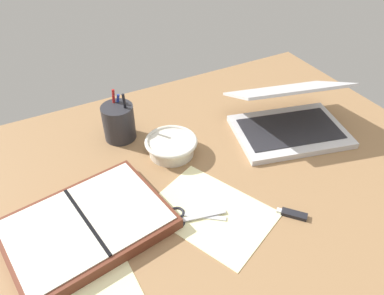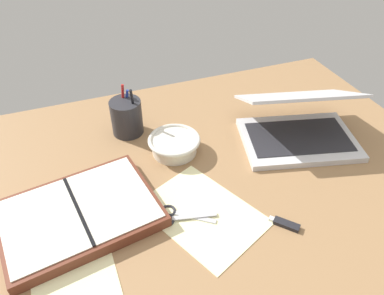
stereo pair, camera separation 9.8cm
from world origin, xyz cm
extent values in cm
cube|color=#936D47|center=(0.00, 0.00, 1.00)|extent=(140.00, 100.00, 2.00)
cube|color=silver|center=(33.08, 4.25, 2.90)|extent=(37.18, 29.95, 1.80)
cube|color=#232328|center=(33.08, 4.25, 3.92)|extent=(31.83, 22.84, 0.24)
cube|color=silver|center=(34.61, 10.28, 13.91)|extent=(36.68, 27.94, 10.91)
cube|color=silver|center=(34.50, 9.87, 13.69)|extent=(33.60, 25.14, 9.46)
cylinder|color=silver|center=(-2.58, 12.71, 4.13)|extent=(12.61, 12.61, 4.27)
torus|color=silver|center=(-2.58, 12.71, 6.27)|extent=(14.84, 14.84, 1.19)
cylinder|color=#28282D|center=(-12.81, 26.71, 7.40)|extent=(9.29, 9.29, 10.80)
cylinder|color=black|center=(-10.59, 25.45, 10.27)|extent=(1.78, 2.52, 14.56)
cylinder|color=#233899|center=(-12.32, 29.22, 9.08)|extent=(3.04, 1.24, 12.12)
cylinder|color=#B21E1E|center=(-12.98, 29.26, 9.96)|extent=(1.98, 0.88, 13.94)
cube|color=brown|center=(-31.19, -3.02, 3.49)|extent=(39.01, 31.01, 2.98)
cube|color=silver|center=(-39.59, -4.42, 5.13)|extent=(19.99, 25.74, 0.30)
cube|color=silver|center=(-22.78, -1.61, 5.13)|extent=(19.99, 25.74, 0.30)
cube|color=black|center=(-31.19, -3.02, 5.28)|extent=(4.64, 23.17, 0.30)
cube|color=#B7B7BC|center=(-5.92, -12.20, 2.60)|extent=(10.59, 3.49, 0.30)
cube|color=#B7B7BC|center=(-5.92, -12.20, 2.30)|extent=(9.21, 7.28, 0.30)
torus|color=#232328|center=(-12.33, -10.76, 2.30)|extent=(3.90, 3.90, 0.70)
torus|color=#232328|center=(-11.19, -8.28, 2.30)|extent=(3.90, 3.90, 0.70)
cube|color=#F4EFB2|center=(-3.68, -11.68, 2.08)|extent=(29.99, 33.79, 0.16)
cube|color=#F4EFB2|center=(-34.46, -18.91, 2.08)|extent=(17.37, 24.51, 0.16)
cube|color=black|center=(13.21, -21.85, 2.50)|extent=(5.49, 5.80, 1.00)
cube|color=silver|center=(10.81, -19.17, 2.50)|extent=(1.69, 1.69, 0.60)
camera|label=1|loc=(-35.62, -62.31, 70.84)|focal=35.00mm
camera|label=2|loc=(-26.71, -66.30, 70.84)|focal=35.00mm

